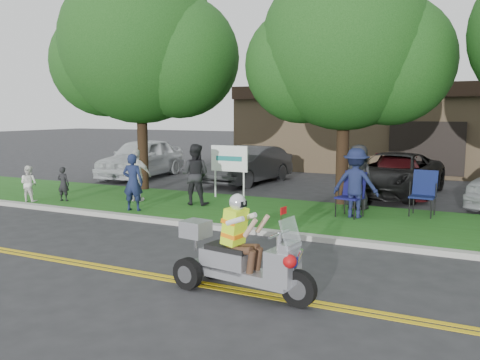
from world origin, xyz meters
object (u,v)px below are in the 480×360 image
at_px(parked_car_mid, 393,174).
at_px(spectator_adult_mid, 195,174).
at_px(parked_car_left, 250,165).
at_px(trike_scooter, 239,259).
at_px(spectator_adult_left, 133,182).
at_px(parked_car_right, 398,176).
at_px(lawn_chair_b, 424,190).
at_px(lawn_chair_a, 352,191).
at_px(parked_car_far_left, 142,158).
at_px(spectator_adult_right, 137,175).

bearing_deg(parked_car_mid, spectator_adult_mid, -126.01).
bearing_deg(parked_car_left, trike_scooter, -58.90).
relative_size(spectator_adult_mid, parked_car_mid, 0.35).
distance_m(spectator_adult_left, parked_car_mid, 8.69).
xyz_separation_m(spectator_adult_left, parked_car_mid, (5.83, 6.44, -0.18)).
relative_size(spectator_adult_left, parked_car_mid, 0.31).
bearing_deg(parked_car_right, parked_car_mid, -116.68).
xyz_separation_m(spectator_adult_left, parked_car_right, (5.92, 6.76, -0.25)).
xyz_separation_m(lawn_chair_b, parked_car_left, (-6.92, 4.09, -0.04)).
xyz_separation_m(lawn_chair_a, lawn_chair_b, (1.65, 0.93, 0.01)).
bearing_deg(parked_car_far_left, parked_car_mid, -6.54).
xyz_separation_m(lawn_chair_b, parked_car_right, (-1.28, 3.93, -0.13)).
bearing_deg(parked_car_left, parked_car_right, 5.20).
bearing_deg(parked_car_far_left, parked_car_left, -1.88).
bearing_deg(spectator_adult_left, lawn_chair_a, -175.75).
bearing_deg(lawn_chair_b, trike_scooter, -100.61).
xyz_separation_m(lawn_chair_a, parked_car_far_left, (-10.22, 4.68, 0.08)).
xyz_separation_m(spectator_adult_left, parked_car_left, (0.28, 6.92, -0.16)).
relative_size(lawn_chair_b, parked_car_left, 0.27).
distance_m(lawn_chair_a, spectator_adult_right, 6.40).
relative_size(parked_car_far_left, parked_car_right, 1.12).
distance_m(parked_car_left, parked_car_mid, 5.57).
bearing_deg(spectator_adult_right, parked_car_left, -110.39).
bearing_deg(parked_car_right, lawn_chair_a, -105.69).
xyz_separation_m(parked_car_far_left, parked_car_mid, (10.50, -0.14, -0.13)).
height_order(lawn_chair_b, spectator_adult_mid, spectator_adult_mid).
relative_size(spectator_adult_left, spectator_adult_right, 0.99).
xyz_separation_m(trike_scooter, parked_car_left, (-5.02, 11.12, 0.18)).
height_order(parked_car_far_left, parked_car_right, parked_car_far_left).
relative_size(lawn_chair_a, spectator_adult_mid, 0.65).
distance_m(lawn_chair_b, parked_car_right, 4.14).
bearing_deg(spectator_adult_right, lawn_chair_a, 176.44).
bearing_deg(parked_car_right, spectator_adult_right, -151.95).
relative_size(lawn_chair_a, parked_car_mid, 0.23).
xyz_separation_m(trike_scooter, parked_car_far_left, (-9.97, 10.78, 0.29)).
bearing_deg(parked_car_far_left, parked_car_right, -4.81).
bearing_deg(parked_car_mid, lawn_chair_a, -85.26).
bearing_deg(trike_scooter, parked_car_far_left, 140.89).
relative_size(spectator_adult_left, spectator_adult_mid, 0.88).
relative_size(spectator_adult_mid, parked_car_left, 0.40).
xyz_separation_m(spectator_adult_left, parked_car_far_left, (-4.67, 6.58, -0.05)).
xyz_separation_m(trike_scooter, lawn_chair_a, (0.25, 6.10, 0.21)).
height_order(lawn_chair_a, parked_car_mid, parked_car_mid).
bearing_deg(lawn_chair_b, spectator_adult_right, -164.20).
distance_m(lawn_chair_a, spectator_adult_left, 5.87).
distance_m(trike_scooter, parked_car_left, 12.20).
height_order(parked_car_mid, parked_car_right, parked_car_mid).
xyz_separation_m(lawn_chair_a, spectator_adult_mid, (-4.51, -0.36, 0.24)).
relative_size(spectator_adult_left, parked_car_far_left, 0.32).
bearing_deg(spectator_adult_right, spectator_adult_left, 113.84).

